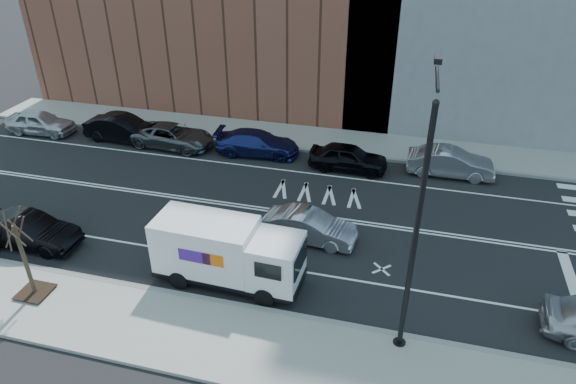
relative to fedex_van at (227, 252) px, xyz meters
The scene contains 17 objects.
ground 5.78m from the fedex_van, 90.15° to the left, with size 120.00×120.00×0.00m, color black.
sidewalk_near 3.48m from the fedex_van, 90.26° to the right, with size 44.00×3.60×0.15m, color gray.
sidewalk_far 14.46m from the fedex_van, 90.06° to the left, with size 44.00×3.60×0.15m, color gray.
curb_near 1.95m from the fedex_van, 90.59° to the right, with size 44.00×0.25×0.17m, color gray.
curb_far 12.67m from the fedex_van, 90.07° to the left, with size 44.00×0.25×0.17m, color gray.
road_markings 5.78m from the fedex_van, 90.15° to the left, with size 40.00×8.60×0.01m, color white, non-canonical shape.
streetlight 7.99m from the fedex_van, 10.64° to the right, with size 0.44×4.02×9.34m.
street_tree 7.55m from the fedex_van, 158.25° to the right, with size 1.20×1.20×3.75m.
fedex_van is the anchor object (origin of this frame).
far_parked_a 20.33m from the fedex_van, 147.30° to the left, with size 1.79×4.46×1.52m, color silver.
far_parked_b 15.93m from the fedex_van, 134.80° to the left, with size 1.73×4.96×1.64m, color black.
far_parked_c 13.72m from the fedex_van, 124.68° to the left, with size 2.34×5.08×1.41m, color #52565B.
far_parked_d 11.80m from the fedex_van, 101.82° to the left, with size 2.05×5.03×1.46m, color navy.
far_parked_e 11.42m from the fedex_van, 73.78° to the left, with size 1.79×4.44×1.51m, color black.
far_parked_f 14.64m from the fedex_van, 53.09° to the left, with size 1.64×4.71×1.55m, color #98989C.
driving_sedan 4.52m from the fedex_van, 55.12° to the left, with size 1.48×4.24×1.40m, color #AFAFB4.
near_parked_rear_a 9.44m from the fedex_van, behind, with size 1.58×4.53×1.49m, color black.
Camera 1 is at (6.46, -20.76, 13.72)m, focal length 32.00 mm.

